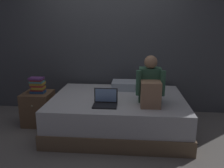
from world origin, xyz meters
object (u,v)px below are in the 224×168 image
at_px(laptop, 105,101).
at_px(pillow, 129,85).
at_px(book_stack, 38,85).
at_px(nightstand, 38,108).
at_px(bed, 118,113).
at_px(person_sitting, 150,86).

bearing_deg(laptop, pillow, 70.19).
bearing_deg(laptop, book_stack, 157.77).
height_order(laptop, pillow, laptop).
relative_size(nightstand, book_stack, 2.09).
xyz_separation_m(nightstand, pillow, (1.45, 0.36, 0.32)).
bearing_deg(bed, book_stack, 176.56).
distance_m(bed, laptop, 0.52).
bearing_deg(person_sitting, bed, 151.26).
height_order(nightstand, laptop, laptop).
xyz_separation_m(bed, nightstand, (-1.30, 0.09, 0.01)).
relative_size(bed, book_stack, 7.90).
bearing_deg(pillow, person_sitting, -66.80).
relative_size(nightstand, person_sitting, 0.81).
bearing_deg(laptop, bed, 68.95).
bearing_deg(person_sitting, book_stack, 169.36).
height_order(nightstand, book_stack, book_stack).
distance_m(person_sitting, book_stack, 1.76).
height_order(bed, laptop, laptop).
relative_size(bed, pillow, 3.57).
xyz_separation_m(nightstand, laptop, (1.15, -0.48, 0.31)).
relative_size(nightstand, pillow, 0.94).
height_order(nightstand, person_sitting, person_sitting).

